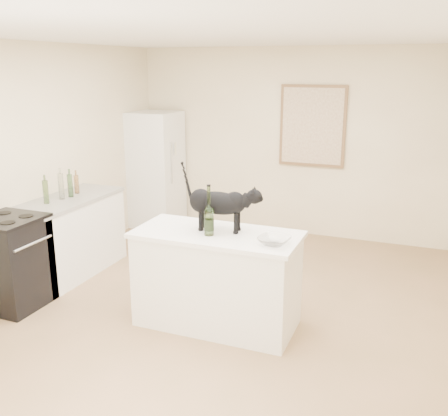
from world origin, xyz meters
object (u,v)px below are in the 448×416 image
Objects in this scene: black_cat at (218,206)px; glass_bowl at (274,241)px; fridge at (155,170)px; stove at (11,263)px; wine_bottle at (209,213)px.

glass_bowl is at bearing -23.23° from black_cat.
glass_bowl is at bearing -45.55° from fridge.
wine_bottle is (2.01, 0.31, 0.65)m from stove.
fridge reaches higher than wine_bottle.
stove is 2.20m from black_cat.
fridge is 3.23m from black_cat.
wine_bottle is (2.01, -2.64, 0.25)m from fridge.
glass_bowl is (0.60, -0.03, -0.17)m from wine_bottle.
stove is 2.14m from wine_bottle.
glass_bowl is at bearing -2.57° from wine_bottle.
glass_bowl is (2.62, -2.67, 0.08)m from fridge.
stove is at bearing -173.86° from glass_bowl.
black_cat is (2.04, 0.46, 0.68)m from stove.
black_cat is at bearing -50.66° from fridge.
black_cat reaches higher than stove.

